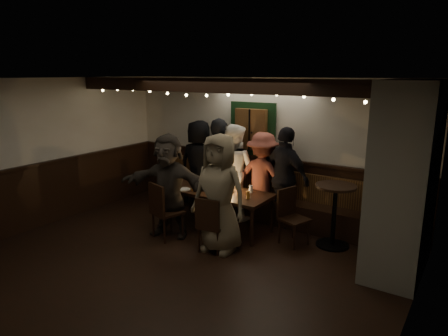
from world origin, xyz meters
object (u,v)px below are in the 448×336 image
Objects in this scene: person_c at (233,171)px; high_top at (335,208)px; chair_near_left at (162,208)px; person_e at (285,178)px; chair_near_right at (210,222)px; person_g at (219,193)px; chair_end at (291,213)px; person_d at (262,177)px; dining_table at (217,194)px; person_a at (199,164)px; person_b at (219,166)px; person_f at (168,185)px.

high_top is at bearing 170.66° from person_c.
person_e is at bearing 49.17° from chair_near_left.
chair_near_right is 0.48× the size of person_g.
person_d reaches higher than chair_end.
person_g is at bearing 91.94° from person_d.
chair_near_left is (-0.47, -0.90, -0.09)m from dining_table.
person_a is 0.96× the size of person_b.
high_top reaches higher than chair_end.
chair_end is 0.50× the size of person_a.
chair_end is at bearing 29.93° from chair_near_left.
person_c is 1.08× the size of person_d.
chair_near_left is 1.07× the size of chair_end.
person_c is at bearing 109.85° from chair_near_right.
person_b is at bearing 172.08° from high_top.
high_top is at bearing 40.58° from chair_near_right.
person_g is (0.61, -1.36, 0.02)m from person_c.
chair_end is at bearing 142.43° from person_d.
person_f is (-0.04, -1.42, -0.06)m from person_b.
person_c reaches higher than chair_near_right.
person_c is (-0.55, 1.51, 0.40)m from chair_near_right.
person_f is at bearing 63.77° from person_e.
chair_near_right is at bearing -116.51° from person_g.
person_f is at bearing -125.55° from dining_table.
chair_near_right is at bearing -23.56° from person_f.
chair_near_right is at bearing 107.50° from person_c.
person_b is 1.42m from person_f.
chair_near_left is 0.52× the size of person_g.
chair_near_right is 1.06m from person_f.
chair_near_right is 0.87× the size of high_top.
person_d is (-1.49, 0.39, 0.19)m from high_top.
dining_table is 1.08× the size of person_a.
chair_near_left is 1.79m from person_a.
chair_near_right is 1.90m from person_b.
high_top is at bearing 10.75° from person_f.
chair_near_right reaches higher than dining_table.
person_b is at bearing -15.07° from person_c.
person_e is at bearing 161.29° from high_top.
person_c reaches higher than high_top.
person_d is (0.93, 1.68, 0.29)m from chair_near_left.
person_g is at bearing -141.84° from high_top.
person_g is at bearing -132.62° from chair_end.
person_e reaches higher than high_top.
person_b is 1.05× the size of person_c.
chair_near_left is 0.58× the size of person_d.
person_f reaches higher than person_d.
person_c is at bearing 59.19° from person_f.
person_c is (-0.08, 0.64, 0.26)m from dining_table.
person_g is (1.52, -1.50, 0.02)m from person_a.
chair_near_left is 0.54× the size of person_c.
person_b is at bearing 161.77° from chair_end.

